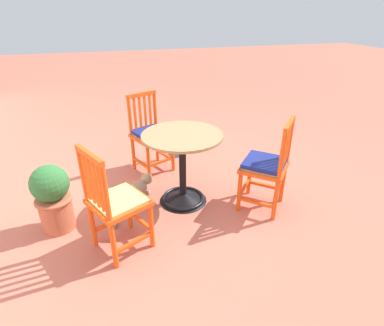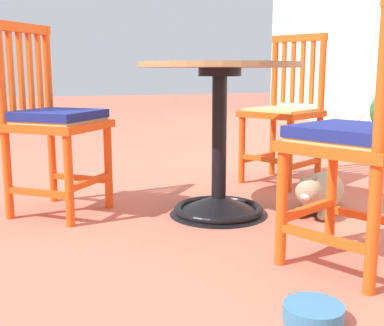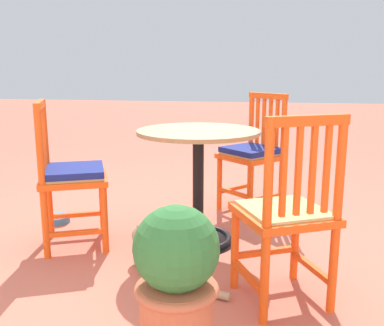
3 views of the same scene
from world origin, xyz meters
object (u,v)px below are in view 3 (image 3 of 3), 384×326
at_px(orange_chair_at_corner, 253,154).
at_px(orange_chair_by_planter, 286,216).
at_px(pet_water_bowl, 58,219).
at_px(cafe_table, 198,199).
at_px(terracotta_planter, 177,282).
at_px(orange_chair_near_fence, 70,176).
at_px(tabby_cat, 159,257).

relative_size(orange_chair_at_corner, orange_chair_by_planter, 1.00).
xyz_separation_m(orange_chair_at_corner, pet_water_bowl, (1.38, 0.55, -0.42)).
relative_size(cafe_table, terracotta_planter, 1.23).
height_order(orange_chair_near_fence, orange_chair_by_planter, same).
height_order(tabby_cat, pet_water_bowl, tabby_cat).
bearing_deg(cafe_table, terracotta_planter, 95.05).
bearing_deg(orange_chair_at_corner, orange_chair_near_fence, 39.92).
xyz_separation_m(orange_chair_near_fence, terracotta_planter, (-0.88, 1.00, -0.12)).
relative_size(cafe_table, orange_chair_near_fence, 0.83).
bearing_deg(tabby_cat, cafe_table, -106.21).
bearing_deg(cafe_table, orange_chair_near_fence, 13.19).
height_order(cafe_table, orange_chair_near_fence, orange_chair_near_fence).
distance_m(orange_chair_by_planter, terracotta_planter, 0.67).
xyz_separation_m(cafe_table, terracotta_planter, (-0.10, 1.18, 0.04)).
relative_size(tabby_cat, pet_water_bowl, 3.61).
bearing_deg(orange_chair_by_planter, orange_chair_near_fence, -20.72).
bearing_deg(orange_chair_near_fence, cafe_table, -166.81).
height_order(orange_chair_near_fence, tabby_cat, orange_chair_near_fence).
relative_size(orange_chair_by_planter, terracotta_planter, 1.47).
bearing_deg(orange_chair_near_fence, orange_chair_at_corner, -140.08).
xyz_separation_m(orange_chair_by_planter, pet_water_bowl, (1.58, -0.85, -0.41)).
bearing_deg(pet_water_bowl, tabby_cat, 144.17).
bearing_deg(orange_chair_at_corner, orange_chair_by_planter, 98.20).
xyz_separation_m(cafe_table, orange_chair_at_corner, (-0.32, -0.73, 0.16)).
relative_size(orange_chair_at_corner, orange_chair_near_fence, 1.00).
relative_size(cafe_table, pet_water_bowl, 4.47).
relative_size(orange_chair_near_fence, tabby_cat, 1.49).
height_order(orange_chair_at_corner, orange_chair_by_planter, same).
distance_m(orange_chair_near_fence, pet_water_bowl, 0.63).
height_order(cafe_table, tabby_cat, cafe_table).
height_order(orange_chair_at_corner, orange_chair_near_fence, same).
xyz_separation_m(terracotta_planter, pet_water_bowl, (1.17, -1.36, -0.30)).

